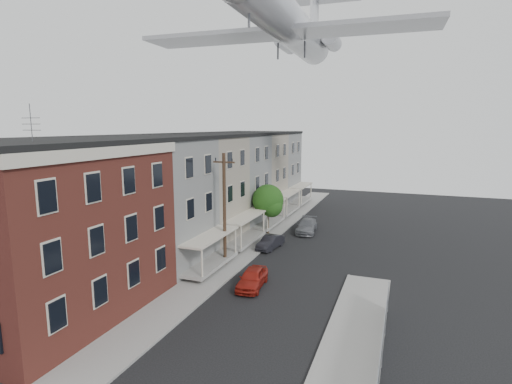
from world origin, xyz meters
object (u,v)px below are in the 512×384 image
at_px(airplane, 290,26).
at_px(car_mid, 270,242).
at_px(car_near, 252,278).
at_px(street_tree, 269,202).
at_px(utility_pole, 224,208).
at_px(car_far, 307,226).

bearing_deg(airplane, car_mid, -100.53).
bearing_deg(car_mid, car_near, -71.48).
bearing_deg(street_tree, car_near, -76.01).
distance_m(car_near, airplane, 22.94).
bearing_deg(street_tree, car_mid, -69.55).
xyz_separation_m(utility_pole, car_near, (3.65, -3.40, -4.01)).
xyz_separation_m(car_mid, car_far, (1.80, 6.69, 0.08)).
xyz_separation_m(utility_pole, street_tree, (0.33, 9.92, -1.22)).
bearing_deg(utility_pole, street_tree, 88.11).
relative_size(car_near, airplane, 0.13).
bearing_deg(car_near, utility_pole, 131.80).
bearing_deg(utility_pole, car_near, -43.01).
relative_size(utility_pole, street_tree, 1.73).
height_order(car_near, airplane, airplane).
height_order(car_mid, airplane, airplane).
distance_m(street_tree, airplane, 16.75).
height_order(street_tree, car_near, street_tree).
relative_size(car_near, car_mid, 1.08).
relative_size(utility_pole, car_mid, 2.48).
relative_size(utility_pole, car_near, 2.30).
bearing_deg(street_tree, utility_pole, -91.89).
bearing_deg(car_far, airplane, -115.32).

